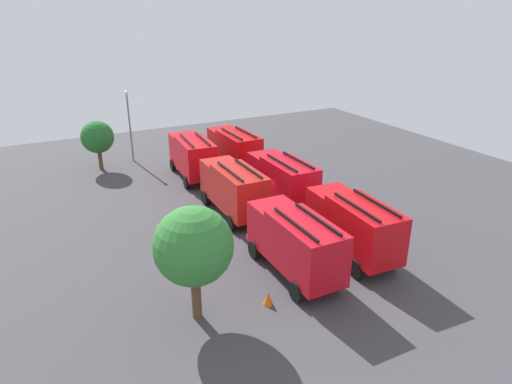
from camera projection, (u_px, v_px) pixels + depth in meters
The scene contains 13 objects.
ground_plane at pixel (256, 209), 34.33m from camera, with size 54.90×54.90×0.00m, color #423F44.
fire_truck_0 at pixel (353, 223), 27.20m from camera, with size 7.33×3.10×3.88m.
fire_truck_1 at pixel (282, 178), 34.35m from camera, with size 7.23×2.83×3.88m.
fire_truck_2 at pixel (234, 148), 41.74m from camera, with size 7.21×2.78×3.88m.
fire_truck_3 at pixel (295, 241), 25.19m from camera, with size 7.23×2.83×3.88m.
fire_truck_4 at pixel (233, 187), 32.66m from camera, with size 7.24×2.84×3.88m.
fire_truck_5 at pixel (192, 155), 39.78m from camera, with size 7.36×3.20×3.88m.
firefighter_0 at pixel (210, 224), 29.81m from camera, with size 0.33×0.46×1.75m.
firefighter_1 at pixel (232, 140), 48.37m from camera, with size 0.37×0.48×1.80m.
tree_0 at pixel (193, 246), 20.95m from camera, with size 3.79×3.79×5.87m.
tree_1 at pixel (97, 137), 41.60m from camera, with size 2.97×2.97×4.60m.
traffic_cone_0 at pixel (268, 298), 23.22m from camera, with size 0.51×0.51×0.73m, color #F2600C.
lamppost at pixel (129, 121), 43.54m from camera, with size 0.36×0.36×6.89m.
Camera 1 is at (-27.76, 14.40, 14.22)m, focal length 31.85 mm.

